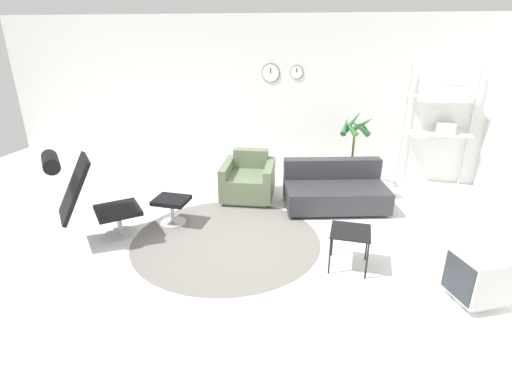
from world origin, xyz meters
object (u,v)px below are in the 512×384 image
(couch_low, at_px, (335,191))
(ottoman, at_px, (172,205))
(lounge_chair, at_px, (85,192))
(armchair_red, at_px, (248,181))
(side_table, at_px, (350,235))
(potted_plant, at_px, (352,160))
(shelf_unit, at_px, (445,114))
(crt_television, at_px, (477,278))

(couch_low, bearing_deg, ottoman, 11.76)
(lounge_chair, xyz_separation_m, couch_low, (2.94, 1.89, -0.44))
(ottoman, bearing_deg, armchair_red, 56.36)
(side_table, xyz_separation_m, potted_plant, (-0.07, 2.54, 0.08))
(armchair_red, bearing_deg, potted_plant, -159.01)
(ottoman, relative_size, shelf_unit, 0.23)
(potted_plant, bearing_deg, crt_television, -65.50)
(potted_plant, relative_size, shelf_unit, 0.66)
(ottoman, bearing_deg, couch_low, 28.25)
(armchair_red, distance_m, shelf_unit, 3.44)
(lounge_chair, bearing_deg, couch_low, 79.56)
(lounge_chair, relative_size, crt_television, 1.99)
(ottoman, relative_size, side_table, 0.99)
(side_table, bearing_deg, ottoman, 168.16)
(crt_television, xyz_separation_m, potted_plant, (-1.32, 2.89, 0.21))
(potted_plant, distance_m, shelf_unit, 1.68)
(couch_low, height_order, shelf_unit, shelf_unit)
(ottoman, distance_m, crt_television, 3.79)
(lounge_chair, xyz_separation_m, shelf_unit, (4.57, 3.26, 0.56))
(ottoman, xyz_separation_m, potted_plant, (2.38, 2.03, 0.22))
(armchair_red, bearing_deg, shelf_unit, -163.09)
(lounge_chair, relative_size, side_table, 2.63)
(crt_television, bearing_deg, lounge_chair, 60.72)
(ottoman, relative_size, crt_television, 0.75)
(armchair_red, relative_size, shelf_unit, 0.47)
(ottoman, height_order, armchair_red, armchair_red)
(lounge_chair, bearing_deg, ottoman, 90.00)
(ottoman, distance_m, shelf_unit, 4.66)
(lounge_chair, xyz_separation_m, ottoman, (0.78, 0.73, -0.41))
(ottoman, xyz_separation_m, crt_television, (3.70, -0.86, 0.01))
(shelf_unit, bearing_deg, potted_plant, -160.78)
(side_table, bearing_deg, crt_television, -15.61)
(lounge_chair, bearing_deg, crt_television, 45.12)
(ottoman, bearing_deg, potted_plant, 40.54)
(side_table, bearing_deg, shelf_unit, 66.12)
(ottoman, xyz_separation_m, armchair_red, (0.78, 1.18, -0.00))
(armchair_red, height_order, couch_low, armchair_red)
(armchair_red, distance_m, potted_plant, 1.82)
(ottoman, distance_m, armchair_red, 1.42)
(armchair_red, xyz_separation_m, couch_low, (1.38, -0.02, -0.03))
(couch_low, height_order, side_table, couch_low)
(armchair_red, bearing_deg, side_table, 127.28)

